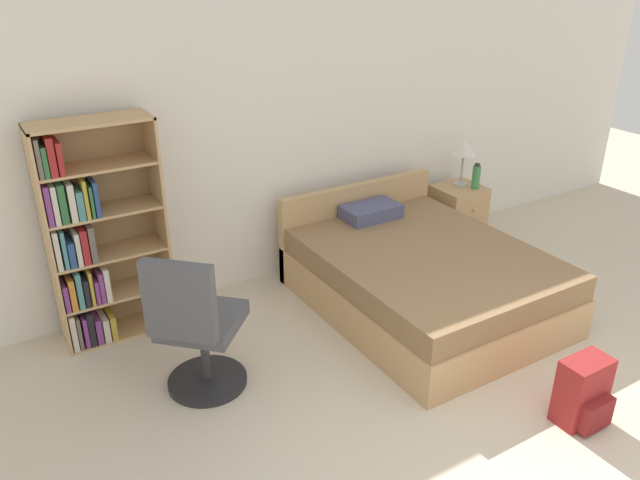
# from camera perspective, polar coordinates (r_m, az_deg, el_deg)

# --- Properties ---
(wall_back) EXTENTS (9.00, 0.06, 2.60)m
(wall_back) POSITION_cam_1_polar(r_m,az_deg,el_deg) (5.27, -3.92, 9.99)
(wall_back) COLOR white
(wall_back) RESTS_ON ground_plane
(bookshelf) EXTENTS (0.81, 0.33, 1.64)m
(bookshelf) POSITION_cam_1_polar(r_m,az_deg,el_deg) (4.71, -20.21, -0.07)
(bookshelf) COLOR tan
(bookshelf) RESTS_ON ground_plane
(bed) EXTENTS (1.57, 2.00, 0.78)m
(bed) POSITION_cam_1_polar(r_m,az_deg,el_deg) (5.11, 9.05, -3.21)
(bed) COLOR tan
(bed) RESTS_ON ground_plane
(office_chair) EXTENTS (0.72, 0.72, 1.05)m
(office_chair) POSITION_cam_1_polar(r_m,az_deg,el_deg) (4.05, -11.23, -8.00)
(office_chair) COLOR #232326
(office_chair) RESTS_ON ground_plane
(nightstand) EXTENTS (0.45, 0.44, 0.57)m
(nightstand) POSITION_cam_1_polar(r_m,az_deg,el_deg) (6.33, 12.40, 2.36)
(nightstand) COLOR tan
(nightstand) RESTS_ON ground_plane
(table_lamp) EXTENTS (0.24, 0.24, 0.45)m
(table_lamp) POSITION_cam_1_polar(r_m,az_deg,el_deg) (6.17, 13.03, 8.11)
(table_lamp) COLOR #B2B2B7
(table_lamp) RESTS_ON nightstand
(water_bottle) EXTENTS (0.08, 0.08, 0.25)m
(water_bottle) POSITION_cam_1_polar(r_m,az_deg,el_deg) (6.19, 14.08, 5.64)
(water_bottle) COLOR #3F8C4C
(water_bottle) RESTS_ON nightstand
(backpack_red) EXTENTS (0.31, 0.25, 0.44)m
(backpack_red) POSITION_cam_1_polar(r_m,az_deg,el_deg) (4.23, 22.94, -12.75)
(backpack_red) COLOR maroon
(backpack_red) RESTS_ON ground_plane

